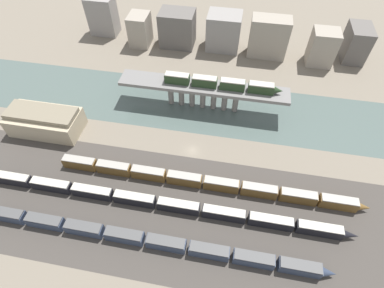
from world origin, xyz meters
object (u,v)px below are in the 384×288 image
train_on_bridge (222,83)px  train_yard_near (150,240)px  warehouse_building (45,121)px  train_yard_far (206,182)px  train_yard_mid (161,203)px

train_on_bridge → train_yard_near: bearing=-102.1°
train_on_bridge → warehouse_building: (-61.16, -22.43, -8.15)m
train_on_bridge → train_yard_far: train_on_bridge is taller
train_yard_mid → warehouse_building: warehouse_building is taller
train_yard_far → warehouse_building: size_ratio=3.84×
train_on_bridge → warehouse_building: 65.65m
train_yard_near → train_on_bridge: bearing=77.9°
train_on_bridge → warehouse_building: train_on_bridge is taller
warehouse_building → train_yard_far: bearing=-12.8°
warehouse_building → train_yard_near: bearing=-35.8°
train_yard_near → warehouse_building: size_ratio=3.88×
train_yard_near → warehouse_building: (-48.83, 35.26, 2.50)m
train_on_bridge → train_yard_near: size_ratio=0.44×
train_on_bridge → train_yard_near: (-12.33, -57.69, -10.65)m
train_yard_mid → warehouse_building: 54.48m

